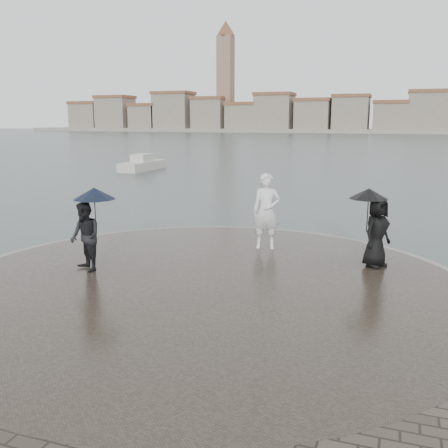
% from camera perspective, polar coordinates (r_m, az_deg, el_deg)
% --- Properties ---
extents(ground, '(400.00, 400.00, 0.00)m').
position_cam_1_polar(ground, '(8.64, -11.08, -15.72)').
color(ground, '#2B3835').
rests_on(ground, ground).
extents(kerb_ring, '(12.50, 12.50, 0.32)m').
position_cam_1_polar(kerb_ring, '(11.47, -2.18, -7.58)').
color(kerb_ring, gray).
rests_on(kerb_ring, ground).
extents(quay_tip, '(11.90, 11.90, 0.36)m').
position_cam_1_polar(quay_tip, '(11.47, -2.18, -7.48)').
color(quay_tip, '#2D261E').
rests_on(quay_tip, ground).
extents(statue, '(0.88, 0.69, 2.15)m').
position_cam_1_polar(statue, '(14.16, 4.87, 1.46)').
color(statue, white).
rests_on(statue, quay_tip).
extents(visitor_left, '(1.27, 1.09, 2.04)m').
position_cam_1_polar(visitor_left, '(12.40, -15.35, -0.26)').
color(visitor_left, black).
rests_on(visitor_left, quay_tip).
extents(visitor_right, '(1.20, 1.10, 1.95)m').
position_cam_1_polar(visitor_right, '(12.91, 16.86, 0.08)').
color(visitor_right, black).
rests_on(visitor_right, quay_tip).
extents(far_skyline, '(260.00, 20.00, 37.00)m').
position_cam_1_polar(far_skyline, '(167.59, 16.30, 11.87)').
color(far_skyline, gray).
rests_on(far_skyline, ground).
extents(boats, '(38.80, 9.22, 1.50)m').
position_cam_1_polar(boats, '(38.93, 16.28, 6.02)').
color(boats, beige).
rests_on(boats, ground).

